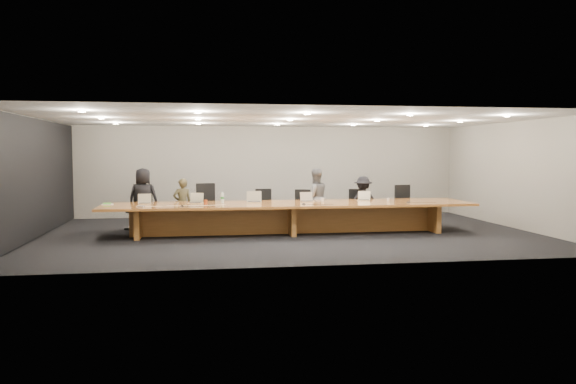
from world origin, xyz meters
The scene contains 29 objects.
ground centered at (0.00, 0.00, 0.00)m, with size 12.00×12.00×0.00m, color black.
back_wall centered at (0.00, 4.00, 1.40)m, with size 12.00×0.02×2.80m, color #B5B0A4.
left_wall_panel centered at (-5.94, 0.00, 1.37)m, with size 0.08×7.84×2.74m, color black.
conference_table centered at (0.00, 0.00, 0.52)m, with size 9.00×1.80×0.75m.
chair_far_left centered at (-3.72, 1.22, 0.59)m, with size 0.61×0.61×1.19m, color black, non-canonical shape.
chair_left centered at (-1.96, 1.22, 0.60)m, with size 0.61×0.61×1.20m, color black, non-canonical shape.
chair_mid_left centered at (-0.48, 1.29, 0.52)m, with size 0.53×0.53×1.03m, color black, non-canonical shape.
chair_mid_right centered at (0.52, 1.16, 0.51)m, with size 0.52×0.52×1.01m, color black, non-canonical shape.
chair_right centered at (2.03, 1.18, 0.50)m, with size 0.51×0.51×1.01m, color black, non-canonical shape.
chair_far_right centered at (3.45, 1.19, 0.56)m, with size 0.57×0.57×1.11m, color black, non-canonical shape.
person_a centered at (-3.62, 1.27, 0.80)m, with size 0.78×0.51×1.59m, color black.
person_b centered at (-2.63, 1.19, 0.66)m, with size 0.48×0.32×1.32m, color #38331F.
person_c centered at (0.87, 1.13, 0.78)m, with size 0.76×0.59×1.56m, color #58595B.
person_d centered at (2.20, 1.14, 0.67)m, with size 0.87×0.50×1.34m, color black.
laptop_a centered at (-3.50, 0.34, 0.87)m, with size 0.32×0.23×0.25m, color #BAAA8E, non-canonical shape.
laptop_b centered at (-2.28, 0.34, 0.88)m, with size 0.33×0.24×0.26m, color tan, non-canonical shape.
laptop_c centered at (-0.85, 0.30, 0.89)m, with size 0.37×0.27×0.29m, color #B7A88C, non-canonical shape.
laptop_d centered at (0.49, 0.29, 0.87)m, with size 0.32×0.23×0.25m, color #C6B097, non-canonical shape.
laptop_e centered at (2.00, 0.43, 0.87)m, with size 0.32×0.23×0.25m, color beige, non-canonical shape.
water_bottle centered at (-1.64, 0.27, 0.88)m, with size 0.08×0.08×0.25m, color silver.
amber_mug centered at (-2.05, -0.04, 0.81)m, with size 0.09×0.09×0.11m, color maroon.
paper_cup_near centered at (0.90, 0.33, 0.79)m, with size 0.07×0.07×0.09m, color silver.
paper_cup_far centered at (2.57, 0.14, 0.79)m, with size 0.07×0.07×0.08m, color silver.
notepad centered at (-4.35, 0.22, 0.76)m, with size 0.26×0.21×0.02m, color silver.
lime_gadget centered at (-4.36, 0.23, 0.78)m, with size 0.18×0.10×0.03m, color green.
av_box centered at (-3.51, -0.45, 0.76)m, with size 0.17×0.13×0.03m, color silver.
mic_left centered at (-2.59, -0.48, 0.76)m, with size 0.12×0.12×0.03m, color black.
mic_center centered at (0.27, -0.41, 0.76)m, with size 0.12×0.12×0.03m, color black.
mic_right centered at (2.91, -0.37, 0.76)m, with size 0.12×0.12×0.03m, color black.
Camera 1 is at (-2.18, -13.51, 1.98)m, focal length 35.00 mm.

